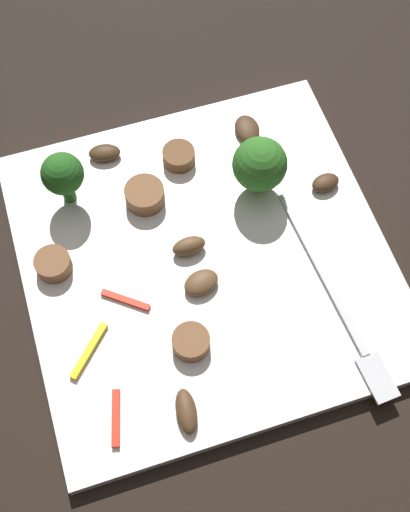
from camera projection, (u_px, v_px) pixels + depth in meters
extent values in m
plane|color=black|center=(205.00, 263.00, 0.54)|extent=(1.40, 1.40, 0.00)
cube|color=white|center=(205.00, 259.00, 0.53)|extent=(0.28, 0.28, 0.01)
cube|color=silver|center=(322.00, 271.00, 0.52)|extent=(0.15, 0.02, 0.00)
cube|color=silver|center=(378.00, 378.00, 0.48)|extent=(0.04, 0.02, 0.00)
cylinder|color=#347525|center=(258.00, 180.00, 0.54)|extent=(0.01, 0.01, 0.02)
sphere|color=#2D6B23|center=(260.00, 164.00, 0.52)|extent=(0.04, 0.04, 0.04)
cylinder|color=#296420|center=(68.00, 189.00, 0.54)|extent=(0.01, 0.01, 0.03)
sphere|color=#235B1E|center=(62.00, 174.00, 0.52)|extent=(0.03, 0.03, 0.03)
cylinder|color=brown|center=(145.00, 195.00, 0.54)|extent=(0.04, 0.04, 0.02)
cylinder|color=brown|center=(179.00, 156.00, 0.56)|extent=(0.04, 0.04, 0.01)
cylinder|color=brown|center=(53.00, 264.00, 0.52)|extent=(0.03, 0.03, 0.01)
cylinder|color=brown|center=(191.00, 342.00, 0.49)|extent=(0.03, 0.03, 0.01)
ellipsoid|color=brown|center=(189.00, 246.00, 0.52)|extent=(0.02, 0.03, 0.01)
ellipsoid|color=brown|center=(201.00, 283.00, 0.51)|extent=(0.03, 0.03, 0.01)
ellipsoid|color=#422B19|center=(325.00, 183.00, 0.55)|extent=(0.02, 0.03, 0.01)
ellipsoid|color=#422B19|center=(247.00, 129.00, 0.57)|extent=(0.03, 0.02, 0.01)
ellipsoid|color=#4C331E|center=(186.00, 411.00, 0.47)|extent=(0.03, 0.02, 0.01)
ellipsoid|color=#422B19|center=(104.00, 153.00, 0.56)|extent=(0.02, 0.03, 0.01)
cube|color=red|center=(126.00, 300.00, 0.51)|extent=(0.03, 0.03, 0.00)
cube|color=yellow|center=(89.00, 351.00, 0.49)|extent=(0.04, 0.04, 0.00)
cube|color=red|center=(116.00, 418.00, 0.47)|extent=(0.04, 0.02, 0.00)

